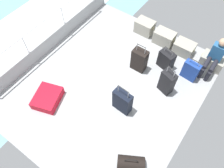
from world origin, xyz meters
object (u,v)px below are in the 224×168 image
at_px(cargo_crate_2, 184,48).
at_px(suitcase_0, 122,101).
at_px(passenger_seated, 215,56).
at_px(cargo_crate_0, 145,27).
at_px(cargo_crate_3, 212,61).
at_px(cargo_crate_1, 164,38).
at_px(suitcase_2, 167,82).
at_px(suitcase_5, 190,71).
at_px(suitcase_1, 166,60).
at_px(suitcase_4, 48,98).
at_px(duffel_bag, 131,164).
at_px(suitcase_3, 139,60).

height_order(cargo_crate_2, suitcase_0, suitcase_0).
distance_m(cargo_crate_2, passenger_seated, 0.93).
height_order(cargo_crate_0, passenger_seated, passenger_seated).
bearing_deg(cargo_crate_3, cargo_crate_1, 180.00).
distance_m(suitcase_2, suitcase_5, 0.79).
distance_m(cargo_crate_0, cargo_crate_1, 0.70).
height_order(suitcase_1, suitcase_2, suitcase_2).
height_order(cargo_crate_0, cargo_crate_3, cargo_crate_0).
xyz_separation_m(cargo_crate_1, cargo_crate_2, (0.65, 0.00, -0.03)).
distance_m(cargo_crate_0, suitcase_2, 2.16).
relative_size(cargo_crate_0, cargo_crate_2, 0.98).
bearing_deg(suitcase_1, cargo_crate_1, 120.85).
bearing_deg(cargo_crate_1, suitcase_0, -84.65).
xyz_separation_m(cargo_crate_1, suitcase_4, (-1.38, -3.44, -0.09)).
bearing_deg(suitcase_2, duffel_bag, -81.32).
relative_size(suitcase_2, duffel_bag, 1.36).
relative_size(cargo_crate_2, suitcase_2, 0.67).
relative_size(cargo_crate_1, suitcase_4, 0.73).
bearing_deg(suitcase_2, suitcase_5, 66.68).
bearing_deg(suitcase_2, cargo_crate_1, 119.73).
height_order(cargo_crate_1, suitcase_1, suitcase_1).
bearing_deg(suitcase_2, cargo_crate_3, 65.96).
xyz_separation_m(cargo_crate_3, suitcase_1, (-1.03, -0.77, 0.10)).
xyz_separation_m(cargo_crate_2, cargo_crate_3, (0.84, -0.00, -0.00)).
bearing_deg(cargo_crate_1, suitcase_1, -59.15).
relative_size(suitcase_1, suitcase_3, 0.74).
bearing_deg(cargo_crate_2, suitcase_4, -120.56).
xyz_separation_m(cargo_crate_1, suitcase_2, (0.83, -1.46, 0.14)).
bearing_deg(suitcase_0, suitcase_3, 104.61).
height_order(cargo_crate_1, suitcase_2, suitcase_2).
xyz_separation_m(suitcase_0, suitcase_2, (0.60, 1.08, 0.01)).
distance_m(suitcase_1, suitcase_3, 0.74).
xyz_separation_m(cargo_crate_1, suitcase_1, (0.46, -0.77, 0.06)).
bearing_deg(cargo_crate_3, suitcase_4, -129.83).
relative_size(suitcase_3, suitcase_5, 1.28).
height_order(cargo_crate_2, suitcase_1, suitcase_1).
bearing_deg(cargo_crate_0, suitcase_4, -101.05).
bearing_deg(suitcase_2, suitcase_3, 167.15).
relative_size(cargo_crate_2, suitcase_4, 0.70).
xyz_separation_m(cargo_crate_2, suitcase_2, (0.19, -1.46, 0.17)).
distance_m(suitcase_0, suitcase_3, 1.34).
xyz_separation_m(suitcase_2, duffel_bag, (0.32, -2.12, -0.18)).
bearing_deg(suitcase_5, cargo_crate_2, 124.20).
bearing_deg(cargo_crate_2, suitcase_2, -82.73).
bearing_deg(suitcase_4, suitcase_3, 59.65).
bearing_deg(suitcase_3, suitcase_1, 40.52).
bearing_deg(suitcase_5, cargo_crate_0, 156.75).
relative_size(suitcase_2, suitcase_5, 1.28).
bearing_deg(cargo_crate_1, duffel_bag, -72.08).
bearing_deg(suitcase_3, suitcase_0, -75.39).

